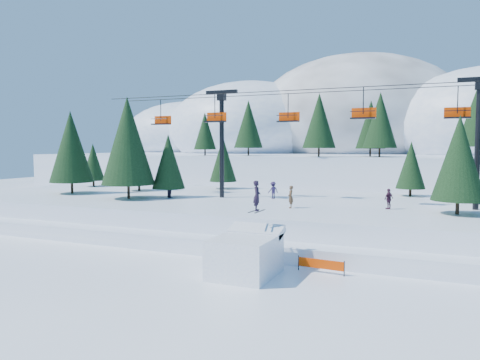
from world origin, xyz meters
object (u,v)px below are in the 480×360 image
at_px(banner_near, 321,264).
at_px(chairlift, 333,125).
at_px(banner_far, 451,268).
at_px(jump_kicker, 246,254).

bearing_deg(banner_near, chairlift, 99.61).
xyz_separation_m(chairlift, banner_far, (9.38, -11.89, -8.78)).
bearing_deg(banner_far, chairlift, 128.28).
distance_m(chairlift, banner_near, 16.69).
bearing_deg(banner_near, banner_far, 16.72).
height_order(banner_near, banner_far, same).
xyz_separation_m(jump_kicker, chairlift, (1.52, 16.14, 8.07)).
bearing_deg(jump_kicker, banner_near, 28.82).
height_order(jump_kicker, banner_far, jump_kicker).
xyz_separation_m(chairlift, banner_near, (2.37, -14.00, -8.78)).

